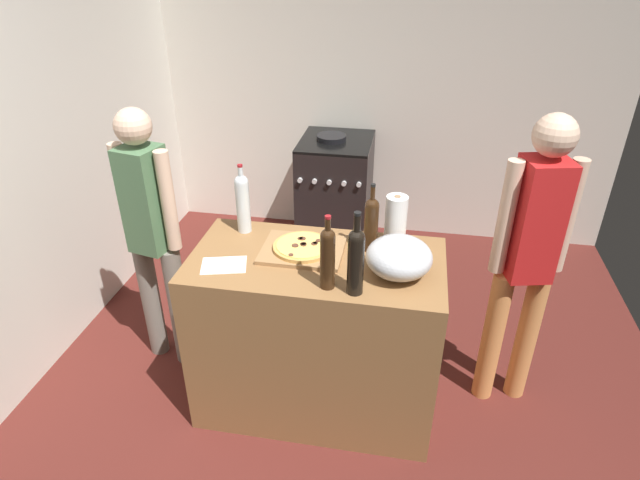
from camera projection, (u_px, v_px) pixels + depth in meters
name	position (u px, v px, depth m)	size (l,w,h in m)	color
ground_plane	(340.00, 327.00, 3.60)	(3.96, 3.51, 0.02)	#511E19
kitchen_wall_rear	(371.00, 80.00, 4.23)	(3.96, 0.10, 2.60)	silver
kitchen_wall_left	(61.00, 125.00, 3.21)	(0.10, 3.51, 2.60)	silver
counter	(317.00, 334.00, 2.80)	(1.24, 0.65, 0.93)	olive
cutting_board	(303.00, 250.00, 2.62)	(0.40, 0.32, 0.02)	#9E7247
pizza	(303.00, 246.00, 2.61)	(0.29, 0.29, 0.03)	tan
mixing_bowl	(399.00, 257.00, 2.40)	(0.30, 0.30, 0.18)	#B2B2B7
paper_towel_roll	(396.00, 221.00, 2.62)	(0.11, 0.11, 0.27)	white
wine_bottle_dark	(356.00, 258.00, 2.24)	(0.07, 0.07, 0.39)	black
wine_bottle_amber	(243.00, 201.00, 2.73)	(0.07, 0.07, 0.37)	silver
wine_bottle_clear	(328.00, 256.00, 2.29)	(0.07, 0.07, 0.35)	#331E0F
wine_bottle_green	(371.00, 222.00, 2.57)	(0.07, 0.07, 0.35)	#331E0F
recipe_sheet	(224.00, 265.00, 2.52)	(0.21, 0.15, 0.00)	white
stove	(335.00, 194.00, 4.34)	(0.56, 0.64, 0.96)	black
person_in_stripes	(151.00, 230.00, 2.92)	(0.36, 0.24, 1.57)	slate
person_in_red	(529.00, 253.00, 2.61)	(0.37, 0.24, 1.64)	#D88C4C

